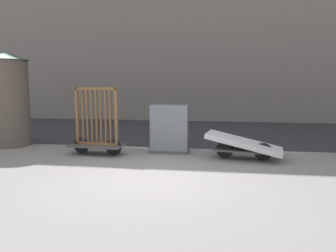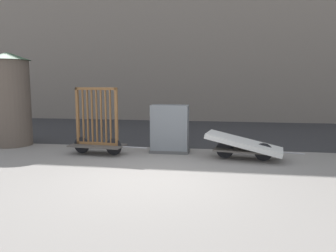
{
  "view_description": "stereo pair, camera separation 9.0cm",
  "coord_description": "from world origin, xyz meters",
  "px_view_note": "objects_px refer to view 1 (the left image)",
  "views": [
    {
      "loc": [
        1.28,
        -6.35,
        1.94
      ],
      "look_at": [
        0.0,
        2.09,
        0.83
      ],
      "focal_mm": 35.0,
      "sensor_mm": 36.0,
      "label": 1
    },
    {
      "loc": [
        1.36,
        -6.34,
        1.94
      ],
      "look_at": [
        0.0,
        2.09,
        0.83
      ],
      "focal_mm": 35.0,
      "sensor_mm": 36.0,
      "label": 2
    }
  ],
  "objects_px": {
    "bike_cart_with_mattress": "(244,144)",
    "bike_cart_with_bedframe": "(97,133)",
    "advertising_column": "(8,99)",
    "utility_cabinet": "(170,130)"
  },
  "relations": [
    {
      "from": "bike_cart_with_bedframe",
      "to": "bike_cart_with_mattress",
      "type": "bearing_deg",
      "value": 5.56
    },
    {
      "from": "advertising_column",
      "to": "bike_cart_with_mattress",
      "type": "bearing_deg",
      "value": -6.86
    },
    {
      "from": "utility_cabinet",
      "to": "bike_cart_with_bedframe",
      "type": "bearing_deg",
      "value": -163.94
    },
    {
      "from": "bike_cart_with_mattress",
      "to": "advertising_column",
      "type": "relative_size",
      "value": 0.84
    },
    {
      "from": "bike_cart_with_mattress",
      "to": "advertising_column",
      "type": "bearing_deg",
      "value": -177.37
    },
    {
      "from": "utility_cabinet",
      "to": "advertising_column",
      "type": "xyz_separation_m",
      "value": [
        -5.1,
        0.3,
        0.84
      ]
    },
    {
      "from": "bike_cart_with_mattress",
      "to": "bike_cart_with_bedframe",
      "type": "bearing_deg",
      "value": -170.51
    },
    {
      "from": "bike_cart_with_mattress",
      "to": "utility_cabinet",
      "type": "distance_m",
      "value": 2.1
    },
    {
      "from": "utility_cabinet",
      "to": "advertising_column",
      "type": "distance_m",
      "value": 5.17
    },
    {
      "from": "bike_cart_with_mattress",
      "to": "utility_cabinet",
      "type": "relative_size",
      "value": 1.82
    }
  ]
}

